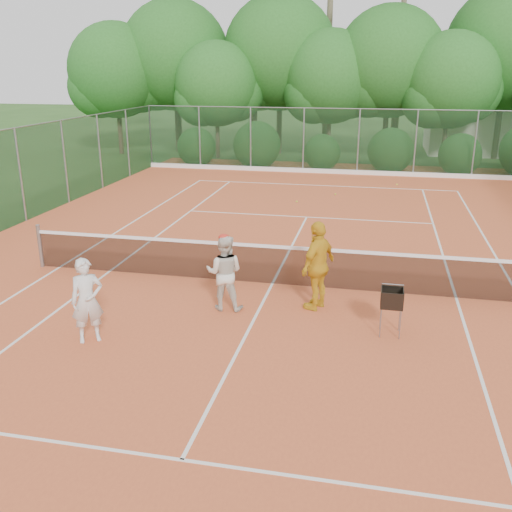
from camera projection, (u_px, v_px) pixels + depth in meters
The scene contains 14 objects.
ground at pixel (272, 285), 13.31m from camera, with size 120.00×120.00×0.00m, color #294E1B.
clay_court at pixel (272, 285), 13.30m from camera, with size 18.00×36.00×0.02m, color #D45D31.
club_building at pixel (498, 127), 33.31m from camera, with size 8.00×5.00×3.00m, color beige.
tennis_net at pixel (272, 264), 13.14m from camera, with size 11.97×0.10×1.10m.
player_white at pixel (87, 301), 10.34m from camera, with size 0.58×0.38×1.59m, color silver.
player_center_grp at pixel (224, 272), 11.72m from camera, with size 0.81×0.65×1.63m.
player_yellow at pixel (318, 265), 11.72m from camera, with size 1.10×0.46×1.88m, color gold.
ball_hopper at pixel (392, 299), 10.60m from camera, with size 0.40×0.40×0.91m.
stray_ball_a at pixel (335, 194), 22.54m from camera, with size 0.07×0.07×0.07m, color #AFC62E.
stray_ball_b at pixel (397, 185), 24.37m from camera, with size 0.07×0.07×0.07m, color #D6E735.
stray_ball_c at pixel (297, 202), 21.31m from camera, with size 0.07×0.07×0.07m, color #BAD832.
court_markings at pixel (272, 284), 13.30m from camera, with size 11.03×23.83×0.01m.
fence_back at pixel (331, 141), 26.74m from camera, with size 18.07×0.07×3.00m.
tropical_treeline at pixel (369, 61), 30.17m from camera, with size 32.10×8.49×15.03m.
Camera 1 is at (2.22, -12.21, 4.85)m, focal length 40.00 mm.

